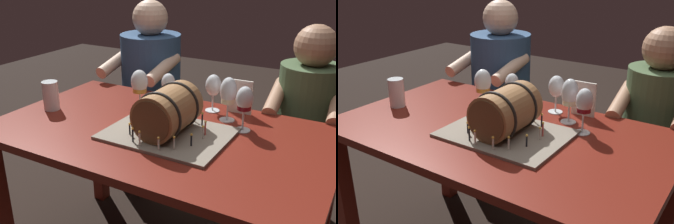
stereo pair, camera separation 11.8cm
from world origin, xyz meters
The scene contains 11 objects.
dining_table centered at (0.00, 0.00, 0.64)m, with size 1.42×0.83×0.75m.
barrel_cake centered at (0.06, -0.03, 0.84)m, with size 0.49×0.37×0.21m.
wine_glass_white centered at (0.21, 0.23, 0.88)m, with size 0.07×0.07×0.20m.
wine_glass_amber centered at (-0.21, 0.16, 0.88)m, with size 0.08×0.08×0.19m.
wine_glass_empty centered at (0.10, 0.31, 0.87)m, with size 0.07×0.07×0.18m.
wine_glass_rose centered at (-0.11, 0.26, 0.86)m, with size 0.07×0.07×0.16m.
wine_glass_red centered at (0.30, 0.16, 0.88)m, with size 0.07×0.07×0.19m.
beer_pint centered at (-0.57, -0.05, 0.81)m, with size 0.07×0.07×0.14m.
menu_card centered at (0.22, 0.34, 0.83)m, with size 0.11×0.01×0.16m, color silver.
person_seated_left centered at (-0.47, 0.68, 0.57)m, with size 0.40×0.47×1.20m.
person_seated_right centered at (0.47, 0.68, 0.51)m, with size 0.37×0.47×1.13m.
Camera 1 is at (0.77, -1.29, 1.42)m, focal length 41.94 mm.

